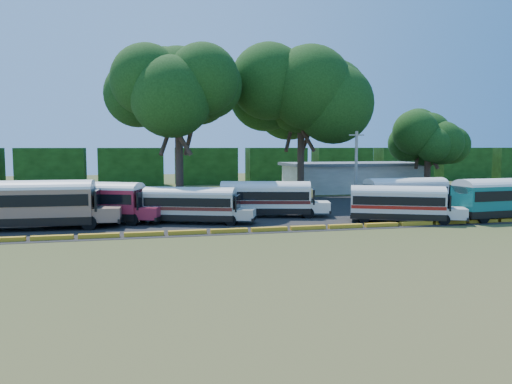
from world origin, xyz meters
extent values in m
plane|color=#304C19|center=(0.00, 0.00, 0.00)|extent=(160.00, 160.00, 0.00)
cube|color=black|center=(1.00, 12.00, 0.01)|extent=(64.00, 24.00, 0.02)
cube|color=orange|center=(-19.50, 1.00, 0.15)|extent=(2.70, 0.45, 0.30)
cube|color=orange|center=(-16.50, 1.00, 0.15)|extent=(2.70, 0.45, 0.30)
cube|color=orange|center=(-13.50, 1.00, 0.15)|extent=(2.70, 0.45, 0.30)
cube|color=orange|center=(-10.50, 1.00, 0.15)|extent=(2.70, 0.45, 0.30)
cube|color=orange|center=(-7.50, 1.00, 0.15)|extent=(2.70, 0.45, 0.30)
cube|color=orange|center=(-4.50, 1.00, 0.15)|extent=(2.70, 0.45, 0.30)
cube|color=orange|center=(-1.50, 1.00, 0.15)|extent=(2.70, 0.45, 0.30)
cube|color=orange|center=(1.50, 1.00, 0.15)|extent=(2.70, 0.45, 0.30)
cube|color=orange|center=(4.50, 1.00, 0.15)|extent=(2.70, 0.45, 0.30)
cube|color=orange|center=(7.50, 1.00, 0.15)|extent=(2.70, 0.45, 0.30)
cube|color=orange|center=(10.50, 1.00, 0.15)|extent=(2.70, 0.45, 0.30)
cube|color=orange|center=(13.50, 1.00, 0.15)|extent=(2.70, 0.45, 0.30)
cube|color=orange|center=(16.50, 1.00, 0.15)|extent=(2.70, 0.45, 0.30)
cube|color=silver|center=(18.00, 30.00, 1.80)|extent=(18.00, 8.00, 3.60)
cube|color=#515458|center=(18.00, 30.00, 3.80)|extent=(19.00, 9.00, 0.40)
cube|color=black|center=(-24.00, 48.00, 3.00)|extent=(10.00, 4.00, 6.00)
cube|color=black|center=(-12.00, 48.00, 3.00)|extent=(10.00, 4.00, 6.00)
cube|color=black|center=(0.00, 48.00, 3.00)|extent=(10.00, 4.00, 6.00)
cube|color=black|center=(12.00, 48.00, 3.00)|extent=(10.00, 4.00, 6.00)
cube|color=black|center=(24.00, 48.00, 3.00)|extent=(10.00, 4.00, 6.00)
cube|color=black|center=(36.00, 48.00, 3.00)|extent=(10.00, 4.00, 6.00)
cube|color=black|center=(48.00, 48.00, 3.00)|extent=(10.00, 4.00, 6.00)
cylinder|color=black|center=(-14.47, 4.43, 0.56)|extent=(1.13, 0.37, 1.12)
cylinder|color=black|center=(-14.36, 6.82, 0.56)|extent=(1.13, 0.37, 1.12)
cube|color=black|center=(-18.78, 5.83, 0.73)|extent=(9.31, 3.23, 0.62)
cube|color=#936C55|center=(-18.78, 5.83, 2.06)|extent=(9.31, 3.23, 2.05)
cube|color=black|center=(-18.78, 5.83, 2.30)|extent=(8.94, 3.28, 0.86)
ellipsoid|color=silver|center=(-18.78, 5.83, 3.08)|extent=(9.31, 3.23, 1.26)
cube|color=#936C55|center=(-13.18, 5.57, 1.06)|extent=(2.13, 2.56, 1.06)
cube|color=black|center=(-13.89, 5.60, 2.16)|extent=(0.29, 2.58, 1.54)
cube|color=black|center=(-12.23, 5.52, 0.62)|extent=(0.33, 2.75, 0.34)
cylinder|color=black|center=(-11.36, 5.83, 0.51)|extent=(1.04, 0.66, 1.01)
cylinder|color=black|center=(-10.50, 7.82, 0.51)|extent=(1.04, 0.66, 1.01)
cylinder|color=black|center=(-17.70, 8.54, 0.51)|extent=(1.04, 0.66, 1.01)
cylinder|color=black|center=(-16.84, 10.54, 0.51)|extent=(1.04, 0.66, 1.01)
cube|color=black|center=(-14.56, 8.38, 0.66)|extent=(8.65, 5.61, 0.56)
cube|color=#A01E34|center=(-14.56, 8.38, 1.86)|extent=(8.65, 5.61, 1.86)
cube|color=black|center=(-14.56, 8.38, 2.08)|extent=(8.36, 5.54, 0.78)
ellipsoid|color=silver|center=(-14.56, 8.38, 2.79)|extent=(8.65, 5.61, 1.14)
cube|color=#A01E34|center=(-9.90, 6.38, 0.96)|extent=(2.56, 2.77, 0.96)
cube|color=black|center=(-10.49, 6.64, 1.95)|extent=(1.06, 2.20, 1.39)
cube|color=black|center=(-9.11, 6.04, 0.56)|extent=(1.15, 2.36, 0.30)
cube|color=black|center=(-18.34, 10.00, 0.56)|extent=(1.15, 2.36, 0.30)
cylinder|color=black|center=(-3.84, 4.04, 0.45)|extent=(0.92, 0.54, 0.89)
cylinder|color=black|center=(-3.18, 5.83, 0.45)|extent=(0.92, 0.54, 0.89)
cylinder|color=black|center=(-9.54, 6.13, 0.45)|extent=(0.92, 0.54, 0.89)
cylinder|color=black|center=(-8.88, 7.93, 0.45)|extent=(0.92, 0.54, 0.89)
cube|color=black|center=(-6.78, 6.14, 0.58)|extent=(7.64, 4.63, 0.49)
cube|color=beige|center=(-6.78, 6.14, 1.64)|extent=(7.64, 4.63, 1.63)
cube|color=black|center=(-6.78, 6.14, 1.83)|extent=(7.39, 4.58, 0.69)
cube|color=#5D1E18|center=(-6.78, 6.14, 1.31)|extent=(7.59, 4.63, 0.27)
ellipsoid|color=silver|center=(-6.78, 6.14, 2.46)|extent=(7.64, 4.63, 1.00)
cube|color=beige|center=(-2.59, 4.59, 0.85)|extent=(2.19, 2.40, 0.85)
cube|color=black|center=(-3.12, 4.79, 1.72)|extent=(0.84, 1.97, 1.23)
cube|color=black|center=(-1.88, 4.33, 0.49)|extent=(0.91, 2.11, 0.27)
cube|color=black|center=(-10.18, 7.39, 0.49)|extent=(0.91, 2.11, 0.27)
cylinder|color=black|center=(3.45, 6.51, 0.48)|extent=(0.99, 0.50, 0.96)
cylinder|color=black|center=(3.96, 8.49, 0.48)|extent=(0.99, 0.50, 0.96)
cylinder|color=black|center=(-2.85, 8.11, 0.48)|extent=(0.99, 0.50, 0.96)
cylinder|color=black|center=(-2.35, 10.10, 0.48)|extent=(0.99, 0.50, 0.96)
cube|color=black|center=(0.09, 8.42, 0.62)|extent=(8.19, 4.25, 0.53)
cube|color=white|center=(0.09, 8.42, 1.76)|extent=(8.19, 4.25, 1.75)
cube|color=black|center=(0.09, 8.42, 1.97)|extent=(7.90, 4.23, 0.74)
cube|color=#511714|center=(0.09, 8.42, 1.41)|extent=(8.12, 4.27, 0.29)
ellipsoid|color=silver|center=(0.09, 8.42, 2.63)|extent=(8.19, 4.25, 1.08)
cube|color=white|center=(4.72, 7.24, 0.91)|extent=(2.19, 2.46, 0.91)
cube|color=black|center=(4.14, 7.39, 1.84)|extent=(0.68, 2.17, 1.31)
cube|color=black|center=(5.51, 7.04, 0.53)|extent=(0.75, 2.31, 0.29)
cube|color=black|center=(-3.66, 9.38, 0.53)|extent=(0.75, 2.31, 0.29)
cylinder|color=black|center=(12.69, 0.55, 0.45)|extent=(0.93, 0.60, 0.91)
cylinder|color=black|center=(13.48, 2.32, 0.45)|extent=(0.93, 0.60, 0.91)
cylinder|color=black|center=(7.04, 3.07, 0.45)|extent=(0.93, 0.60, 0.91)
cylinder|color=black|center=(7.84, 4.85, 0.45)|extent=(0.93, 0.60, 0.91)
cube|color=black|center=(9.85, 2.88, 0.59)|extent=(7.74, 5.12, 0.50)
cube|color=silver|center=(9.85, 2.88, 1.67)|extent=(7.74, 5.12, 1.66)
cube|color=black|center=(9.85, 2.88, 1.87)|extent=(7.49, 5.05, 0.70)
cube|color=maroon|center=(9.85, 2.88, 1.34)|extent=(7.68, 5.12, 0.27)
ellipsoid|color=silver|center=(9.85, 2.88, 2.50)|extent=(7.74, 5.12, 1.02)
cube|color=silver|center=(14.00, 1.03, 0.86)|extent=(2.31, 2.49, 0.86)
cube|color=black|center=(13.47, 1.26, 1.75)|extent=(0.98, 1.96, 1.25)
cube|color=black|center=(14.70, 0.71, 0.50)|extent=(1.06, 2.10, 0.27)
cube|color=black|center=(6.48, 4.39, 0.50)|extent=(1.06, 2.10, 0.27)
cylinder|color=black|center=(18.08, 8.37, 0.48)|extent=(0.98, 0.30, 0.97)
cylinder|color=black|center=(18.01, 10.45, 0.48)|extent=(0.98, 0.30, 0.97)
cylinder|color=black|center=(11.50, 8.14, 0.48)|extent=(0.98, 0.30, 0.97)
cylinder|color=black|center=(11.42, 10.22, 0.48)|extent=(0.98, 0.30, 0.97)
cube|color=black|center=(14.27, 9.28, 0.63)|extent=(8.03, 2.70, 0.53)
cube|color=white|center=(14.27, 9.28, 1.78)|extent=(8.03, 2.70, 1.77)
cube|color=black|center=(14.27, 9.28, 1.99)|extent=(7.71, 2.75, 0.74)
cube|color=navy|center=(14.27, 9.28, 1.42)|extent=(7.95, 2.73, 0.29)
ellipsoid|color=silver|center=(14.27, 9.28, 2.67)|extent=(8.03, 2.70, 1.09)
cube|color=white|center=(19.11, 9.45, 0.92)|extent=(1.82, 2.19, 0.92)
cube|color=black|center=(18.50, 9.43, 1.87)|extent=(0.22, 2.23, 1.33)
cube|color=black|center=(19.94, 9.48, 0.53)|extent=(0.26, 2.38, 0.29)
cube|color=black|center=(10.35, 9.14, 0.53)|extent=(0.26, 2.38, 0.29)
cylinder|color=black|center=(16.37, 0.67, 0.54)|extent=(1.09, 0.38, 1.07)
cylinder|color=black|center=(16.20, 2.96, 0.54)|extent=(1.09, 0.38, 1.07)
cube|color=black|center=(19.39, 2.05, 0.70)|extent=(8.97, 3.33, 0.59)
cube|color=#136965|center=(19.39, 2.05, 1.97)|extent=(8.97, 3.33, 1.96)
cube|color=black|center=(19.39, 2.05, 2.20)|extent=(8.62, 3.37, 0.82)
ellipsoid|color=silver|center=(19.39, 2.05, 2.95)|extent=(8.97, 3.33, 1.21)
cube|color=black|center=(15.06, 1.72, 0.59)|extent=(0.39, 2.63, 0.32)
cylinder|color=#3D291E|center=(-6.80, 16.69, 4.09)|extent=(0.80, 0.80, 8.18)
cylinder|color=#3D291E|center=(-5.57, 17.13, 7.60)|extent=(1.42, 2.91, 4.65)
cylinder|color=#3D291E|center=(-7.79, 17.53, 7.60)|extent=(2.23, 2.53, 4.65)
cylinder|color=#3D291E|center=(-7.02, 15.41, 7.60)|extent=(2.97, 0.94, 4.65)
ellipsoid|color=black|center=(-6.80, 16.69, 11.90)|extent=(11.50, 11.50, 8.44)
cylinder|color=#3D291E|center=(7.70, 21.63, 4.31)|extent=(0.80, 0.80, 8.61)
cylinder|color=#3D291E|center=(8.92, 22.08, 8.00)|extent=(1.46, 3.04, 4.88)
cylinder|color=#3D291E|center=(6.71, 22.47, 8.00)|extent=(2.31, 2.64, 4.88)
cylinder|color=#3D291E|center=(7.48, 20.35, 8.00)|extent=(3.10, 0.97, 4.88)
ellipsoid|color=black|center=(7.70, 21.63, 12.50)|extent=(12.95, 12.95, 9.50)
cylinder|color=#3D291E|center=(25.42, 23.38, 2.61)|extent=(0.80, 0.80, 5.22)
cylinder|color=#3D291E|center=(26.64, 23.82, 4.84)|extent=(1.10, 2.04, 3.04)
cylinder|color=#3D291E|center=(24.42, 24.21, 4.84)|extent=(1.63, 1.82, 3.04)
cylinder|color=#3D291E|center=(25.19, 22.10, 4.84)|extent=(2.06, 0.78, 3.04)
ellipsoid|color=black|center=(25.42, 23.38, 7.77)|extent=(7.65, 7.65, 5.61)
cylinder|color=gray|center=(10.45, 12.28, 3.87)|extent=(0.30, 0.30, 7.74)
cube|color=gray|center=(10.45, 12.28, 7.36)|extent=(1.60, 0.12, 0.12)
camera|label=1|loc=(-10.70, -34.11, 6.22)|focal=35.00mm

